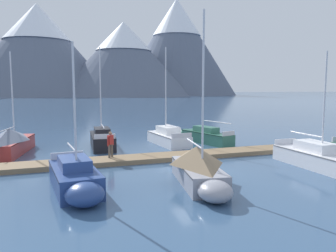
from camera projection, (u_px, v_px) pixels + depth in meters
ground_plane at (197, 172)px, 19.06m from camera, size 700.00×700.00×0.00m
mountain_central_massif at (38, 48)px, 203.84m from camera, size 95.29×95.29×55.47m
mountain_shoulder_ridge at (124, 58)px, 203.61m from camera, size 82.26×82.26×44.53m
mountain_east_summit at (177, 46)px, 232.40m from camera, size 82.71×82.71×65.81m
dock at (176, 156)px, 22.86m from camera, size 23.83×3.55×0.30m
sailboat_nearest_berth at (12, 141)px, 24.44m from camera, size 2.71×7.15×7.42m
sailboat_second_berth at (76, 179)px, 15.38m from camera, size 2.53×5.96×6.78m
sailboat_mid_dock_port at (102, 139)px, 27.33m from camera, size 1.79×6.20×8.04m
sailboat_mid_dock_starboard at (199, 168)px, 16.46m from camera, size 2.41×6.24×8.31m
sailboat_far_berth at (167, 137)px, 28.78m from camera, size 2.60×6.39×8.19m
sailboat_outer_slip at (203, 136)px, 29.50m from camera, size 3.20×6.58×6.95m
sailboat_end_of_dock at (320, 158)px, 19.93m from camera, size 2.14×6.67×6.87m
person_on_dock at (111, 143)px, 21.56m from camera, size 0.46×0.43×1.69m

